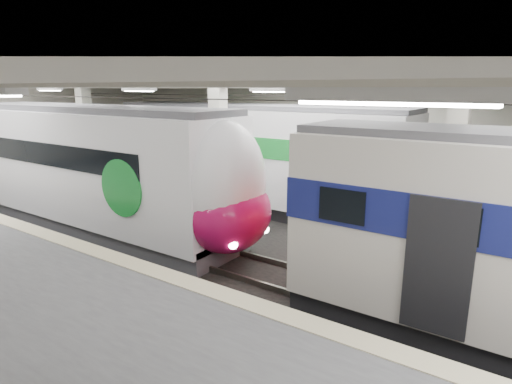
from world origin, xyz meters
The scene contains 3 objects.
station_hall centered at (0.00, -1.74, 3.24)m, with size 36.00×24.00×5.75m.
modern_emu centered at (-5.32, 0.00, 2.17)m, with size 13.64×2.82×4.41m.
far_train centered at (-3.34, 5.50, 2.24)m, with size 13.59×3.01×4.34m.
Camera 1 is at (6.97, -9.15, 4.99)m, focal length 30.00 mm.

